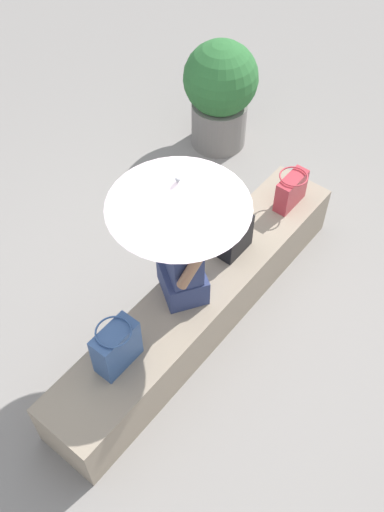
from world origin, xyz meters
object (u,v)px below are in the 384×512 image
Objects in this scene: parasol at (178,194)px; planter_near at (220,91)px; person_seated at (182,255)px; shoulder_bag_spare at (291,190)px; handbag_black at (116,347)px; tote_bag_canvas at (234,235)px.

parasol is 2.43m from planter_near.
person_seated is 1.21m from shoulder_bag_spare.
handbag_black is at bearing 178.40° from parasol.
shoulder_bag_spare is (1.87, -0.09, -0.03)m from handbag_black.
person_seated is at bearing 174.17° from shoulder_bag_spare.
parasol is 3.27× the size of handbag_black.
tote_bag_canvas is at bearing -0.95° from handbag_black.
tote_bag_canvas is at bearing -6.07° from person_seated.
tote_bag_canvas is at bearing 174.36° from shoulder_bag_spare.
planter_near is (2.56, 1.12, -0.04)m from handbag_black.
shoulder_bag_spare is at bearing -119.81° from planter_near.
handbag_black is 1.20× the size of shoulder_bag_spare.
parasol is at bearing -149.86° from planter_near.
parasol reaches higher than handbag_black.
shoulder_bag_spare is (0.66, -0.07, -0.01)m from tote_bag_canvas.
person_seated is at bearing 173.93° from tote_bag_canvas.
person_seated is 0.66m from parasol.
person_seated is 0.72m from handbag_black.
handbag_black is 1.87m from shoulder_bag_spare.
person_seated is at bearing -149.91° from planter_near.
handbag_black is 1.10× the size of tote_bag_canvas.
person_seated is 2.77× the size of tote_bag_canvas.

